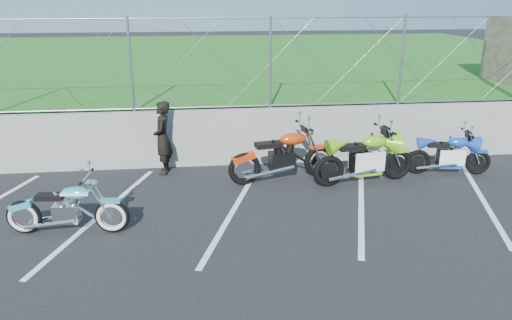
{
  "coord_description": "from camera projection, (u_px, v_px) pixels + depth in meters",
  "views": [
    {
      "loc": [
        -0.61,
        -7.42,
        3.76
      ],
      "look_at": [
        0.42,
        1.3,
        0.81
      ],
      "focal_mm": 35.0,
      "sensor_mm": 36.0,
      "label": 1
    }
  ],
  "objects": [
    {
      "name": "person_standing",
      "position": [
        163.0,
        138.0,
        10.7
      ],
      "size": [
        0.4,
        0.59,
        1.59
      ],
      "primitive_type": "imported",
      "rotation": [
        0.0,
        0.0,
        -1.6
      ],
      "color": "black",
      "rests_on": "ground"
    },
    {
      "name": "parking_lines",
      "position": [
        299.0,
        204.0,
        9.32
      ],
      "size": [
        18.29,
        4.31,
        0.01
      ],
      "color": "silver",
      "rests_on": "ground"
    },
    {
      "name": "naked_orange",
      "position": [
        284.0,
        158.0,
        10.37
      ],
      "size": [
        2.33,
        0.79,
        1.17
      ],
      "rotation": [
        0.0,
        0.0,
        0.19
      ],
      "color": "black",
      "rests_on": "ground"
    },
    {
      "name": "cruiser_turquoise",
      "position": [
        69.0,
        210.0,
        8.1
      ],
      "size": [
        2.01,
        0.63,
        1.0
      ],
      "rotation": [
        0.0,
        0.0,
        -0.1
      ],
      "color": "black",
      "rests_on": "ground"
    },
    {
      "name": "grass_field",
      "position": [
        211.0,
        71.0,
        20.75
      ],
      "size": [
        30.0,
        20.0,
        1.3
      ],
      "primitive_type": "cube",
      "color": "#1B5316",
      "rests_on": "ground"
    },
    {
      "name": "sportbike_blue",
      "position": [
        450.0,
        156.0,
        10.76
      ],
      "size": [
        1.82,
        0.65,
        0.95
      ],
      "rotation": [
        0.0,
        0.0,
        -0.15
      ],
      "color": "black",
      "rests_on": "ground"
    },
    {
      "name": "retaining_wall",
      "position": [
        226.0,
        137.0,
        11.34
      ],
      "size": [
        30.0,
        0.22,
        1.3
      ],
      "primitive_type": "cube",
      "color": "slate",
      "rests_on": "ground"
    },
    {
      "name": "chain_link_fence",
      "position": [
        225.0,
        63.0,
        10.81
      ],
      "size": [
        28.0,
        0.03,
        2.0
      ],
      "color": "gray",
      "rests_on": "retaining_wall"
    },
    {
      "name": "ground",
      "position": [
        240.0,
        232.0,
        8.25
      ],
      "size": [
        90.0,
        90.0,
        0.0
      ],
      "primitive_type": "plane",
      "color": "black",
      "rests_on": "ground"
    },
    {
      "name": "sportbike_green",
      "position": [
        366.0,
        160.0,
        10.24
      ],
      "size": [
        2.2,
        0.78,
        1.14
      ],
      "rotation": [
        0.0,
        0.0,
        0.15
      ],
      "color": "black",
      "rests_on": "ground"
    }
  ]
}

